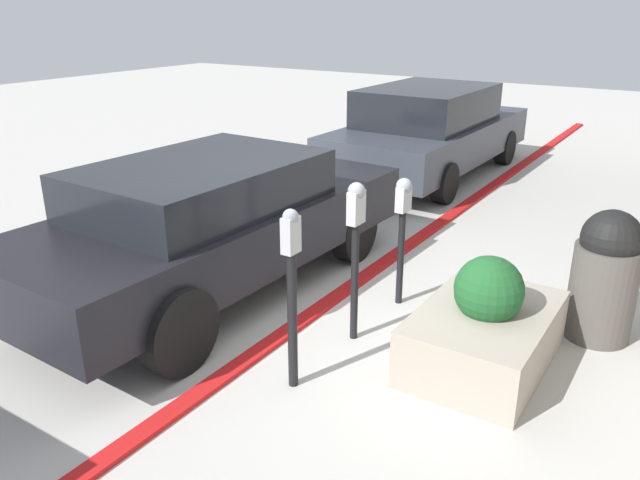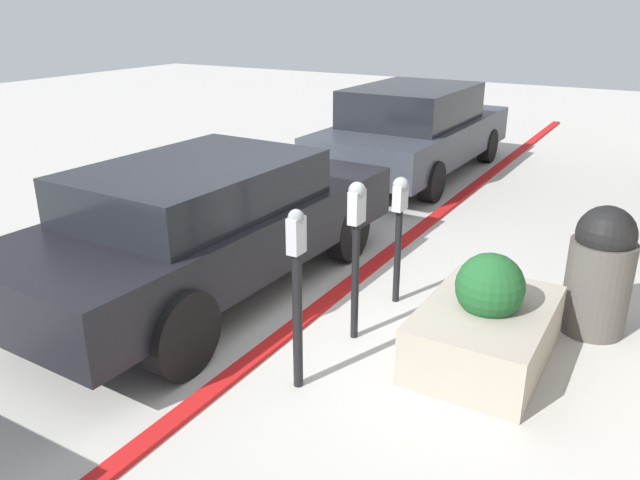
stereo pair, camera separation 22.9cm
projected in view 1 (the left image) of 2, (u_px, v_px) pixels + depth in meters
name	position (u px, v px, depth m)	size (l,w,h in m)	color
ground_plane	(308.00, 326.00, 5.85)	(40.00, 40.00, 0.00)	beige
curb_strip	(300.00, 322.00, 5.89)	(24.50, 0.16, 0.04)	red
parking_meter_nearest	(292.00, 281.00, 4.64)	(0.14, 0.12, 1.47)	black
parking_meter_second	(356.00, 233.00, 5.29)	(0.18, 0.15, 1.45)	black
parking_meter_middle	(403.00, 216.00, 5.99)	(0.19, 0.16, 1.30)	black
planter_box	(485.00, 328.00, 5.13)	(1.49, 0.99, 0.96)	#A39989
parked_car_middle	(213.00, 220.00, 6.37)	(4.62, 1.94, 1.40)	black
parked_car_rear	(429.00, 130.00, 10.74)	(4.76, 2.01, 1.54)	#383D47
trash_bin	(605.00, 276.00, 5.47)	(0.57, 0.57, 1.20)	#514C47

